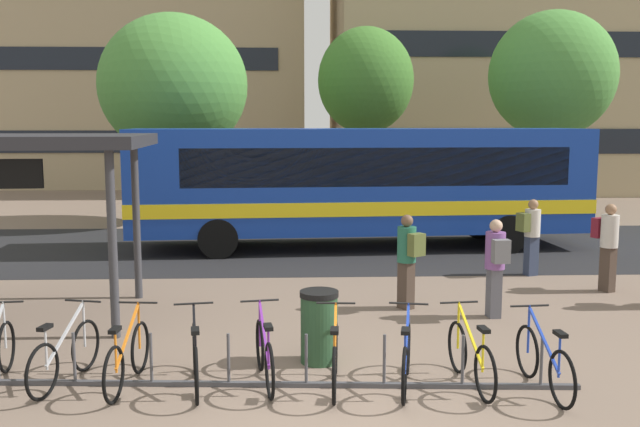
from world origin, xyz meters
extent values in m
plane|color=#7A6656|center=(0.00, 0.00, 0.00)|extent=(200.00, 200.00, 0.00)
cube|color=#232326|center=(0.00, 10.60, 0.00)|extent=(80.00, 7.20, 0.01)
cube|color=#14389E|center=(1.16, 10.60, 1.85)|extent=(12.13, 3.25, 2.70)
cube|color=yellow|center=(1.16, 10.60, 1.20)|extent=(12.15, 3.27, 0.36)
cube|color=black|center=(-4.28, 10.27, 2.98)|extent=(1.13, 2.35, 0.40)
cube|color=black|center=(-4.81, 10.24, 2.12)|extent=(0.21, 2.19, 1.40)
cube|color=black|center=(1.53, 9.37, 2.25)|extent=(9.83, 0.64, 0.97)
cube|color=black|center=(1.38, 11.86, 2.25)|extent=(9.83, 0.64, 0.97)
cylinder|color=black|center=(-2.49, 9.22, 0.50)|extent=(1.02, 0.36, 1.00)
cylinder|color=black|center=(-2.62, 11.53, 0.50)|extent=(1.02, 0.36, 1.00)
cylinder|color=black|center=(4.94, 9.66, 0.50)|extent=(1.02, 0.36, 1.00)
cylinder|color=black|center=(4.80, 11.97, 0.50)|extent=(1.02, 0.36, 1.00)
cube|color=#47474C|center=(-0.96, 0.74, 0.03)|extent=(7.96, 0.56, 0.06)
cylinder|color=#47474C|center=(-3.45, 0.89, 0.35)|extent=(0.04, 0.04, 0.70)
cylinder|color=#47474C|center=(-2.45, 0.83, 0.35)|extent=(0.04, 0.04, 0.70)
cylinder|color=#47474C|center=(-1.46, 0.77, 0.35)|extent=(0.04, 0.04, 0.70)
cylinder|color=#47474C|center=(-0.46, 0.71, 0.35)|extent=(0.04, 0.04, 0.70)
cylinder|color=#47474C|center=(0.53, 0.65, 0.35)|extent=(0.04, 0.04, 0.70)
cylinder|color=#47474C|center=(1.53, 0.59, 0.35)|extent=(0.04, 0.04, 0.70)
cylinder|color=#47474C|center=(2.52, 0.53, 0.35)|extent=(0.04, 0.04, 0.70)
torus|color=black|center=(-4.51, 1.40, 0.35)|extent=(0.11, 0.70, 0.70)
cylinder|color=#B7BABF|center=(-4.51, 1.38, 0.67)|extent=(0.03, 0.03, 0.65)
cylinder|color=black|center=(-4.51, 1.38, 0.98)|extent=(0.52, 0.08, 0.03)
torus|color=black|center=(-3.46, 1.42, 0.35)|extent=(0.20, 0.70, 0.70)
torus|color=black|center=(-3.69, 0.43, 0.35)|extent=(0.20, 0.70, 0.70)
cube|color=#B7BABF|center=(-3.57, 0.94, 0.67)|extent=(0.24, 0.90, 0.58)
cylinder|color=#B7BABF|center=(-3.66, 0.52, 0.62)|extent=(0.04, 0.04, 0.55)
cube|color=black|center=(-3.66, 0.52, 0.88)|extent=(0.15, 0.24, 0.05)
cylinder|color=#B7BABF|center=(-3.46, 1.40, 0.67)|extent=(0.04, 0.04, 0.65)
cylinder|color=black|center=(-3.46, 1.40, 0.98)|extent=(0.51, 0.14, 0.03)
torus|color=black|center=(-2.70, 1.31, 0.35)|extent=(0.11, 0.71, 0.70)
torus|color=black|center=(-2.79, 0.29, 0.35)|extent=(0.11, 0.71, 0.70)
cube|color=orange|center=(-2.74, 0.82, 0.67)|extent=(0.12, 0.92, 0.58)
cylinder|color=orange|center=(-2.78, 0.39, 0.62)|extent=(0.03, 0.03, 0.55)
cube|color=black|center=(-2.78, 0.39, 0.88)|extent=(0.12, 0.23, 0.05)
cylinder|color=orange|center=(-2.70, 1.29, 0.67)|extent=(0.03, 0.03, 0.65)
cylinder|color=black|center=(-2.70, 1.29, 0.98)|extent=(0.52, 0.08, 0.03)
torus|color=black|center=(-1.95, 1.23, 0.35)|extent=(0.15, 0.70, 0.70)
torus|color=black|center=(-1.79, 0.22, 0.35)|extent=(0.15, 0.70, 0.70)
cube|color=black|center=(-1.88, 0.74, 0.67)|extent=(0.18, 0.91, 0.58)
cylinder|color=black|center=(-1.81, 0.32, 0.62)|extent=(0.03, 0.03, 0.55)
cube|color=black|center=(-1.81, 0.32, 0.88)|extent=(0.13, 0.23, 0.05)
cylinder|color=black|center=(-1.95, 1.21, 0.67)|extent=(0.04, 0.04, 0.65)
cylinder|color=black|center=(-1.95, 1.21, 0.98)|extent=(0.52, 0.11, 0.03)
torus|color=black|center=(-1.08, 1.35, 0.35)|extent=(0.16, 0.70, 0.70)
torus|color=black|center=(-0.92, 0.34, 0.35)|extent=(0.16, 0.70, 0.70)
cube|color=#702893|center=(-1.00, 0.86, 0.67)|extent=(0.18, 0.91, 0.58)
cylinder|color=#702893|center=(-0.93, 0.44, 0.62)|extent=(0.03, 0.03, 0.55)
cube|color=black|center=(-0.93, 0.44, 0.88)|extent=(0.13, 0.23, 0.05)
cylinder|color=#702893|center=(-1.08, 1.33, 0.67)|extent=(0.04, 0.04, 0.65)
cylinder|color=black|center=(-1.08, 1.33, 0.98)|extent=(0.52, 0.11, 0.03)
torus|color=black|center=(-0.06, 1.18, 0.35)|extent=(0.10, 0.71, 0.70)
torus|color=black|center=(-0.14, 0.16, 0.35)|extent=(0.10, 0.71, 0.70)
cube|color=orange|center=(-0.10, 0.69, 0.67)|extent=(0.10, 0.92, 0.58)
cylinder|color=orange|center=(-0.13, 0.26, 0.62)|extent=(0.03, 0.03, 0.55)
cube|color=black|center=(-0.13, 0.26, 0.88)|extent=(0.12, 0.23, 0.05)
cylinder|color=orange|center=(-0.06, 1.16, 0.67)|extent=(0.03, 0.03, 0.65)
cylinder|color=black|center=(-0.06, 1.16, 0.98)|extent=(0.52, 0.07, 0.03)
torus|color=black|center=(0.91, 1.12, 0.35)|extent=(0.19, 0.70, 0.70)
torus|color=black|center=(0.70, 0.12, 0.35)|extent=(0.19, 0.70, 0.70)
cube|color=#1E3DB2|center=(0.81, 0.64, 0.67)|extent=(0.22, 0.91, 0.58)
cylinder|color=#1E3DB2|center=(0.72, 0.22, 0.62)|extent=(0.04, 0.04, 0.55)
cube|color=black|center=(0.72, 0.22, 0.88)|extent=(0.14, 0.24, 0.05)
cylinder|color=#1E3DB2|center=(0.91, 1.10, 0.67)|extent=(0.04, 0.04, 0.65)
cylinder|color=black|center=(0.91, 1.10, 0.98)|extent=(0.51, 0.13, 0.03)
torus|color=black|center=(1.59, 1.15, 0.35)|extent=(0.11, 0.70, 0.70)
torus|color=black|center=(1.69, 0.14, 0.35)|extent=(0.11, 0.70, 0.70)
cube|color=yellow|center=(1.64, 0.67, 0.67)|extent=(0.12, 0.92, 0.58)
cylinder|color=yellow|center=(1.68, 0.24, 0.62)|extent=(0.03, 0.03, 0.55)
cube|color=black|center=(1.68, 0.24, 0.88)|extent=(0.12, 0.23, 0.05)
cylinder|color=yellow|center=(1.59, 1.13, 0.67)|extent=(0.03, 0.03, 0.65)
cylinder|color=black|center=(1.59, 1.13, 0.98)|extent=(0.52, 0.08, 0.03)
torus|color=black|center=(2.48, 0.94, 0.35)|extent=(0.09, 0.71, 0.70)
torus|color=black|center=(2.55, -0.08, 0.35)|extent=(0.09, 0.71, 0.70)
cube|color=#1E3DB2|center=(2.51, 0.45, 0.67)|extent=(0.10, 0.92, 0.58)
cylinder|color=#1E3DB2|center=(2.54, 0.02, 0.62)|extent=(0.03, 0.03, 0.55)
cube|color=black|center=(2.54, 0.02, 0.88)|extent=(0.12, 0.23, 0.05)
cylinder|color=#1E3DB2|center=(2.48, 0.92, 0.67)|extent=(0.03, 0.03, 0.65)
cylinder|color=black|center=(2.48, 0.92, 0.98)|extent=(0.52, 0.07, 0.03)
cylinder|color=#38383D|center=(-3.42, 2.88, 1.48)|extent=(0.15, 0.15, 2.96)
cylinder|color=#38383D|center=(-3.61, 5.38, 1.48)|extent=(0.15, 0.15, 2.96)
cube|color=#2D3851|center=(4.64, 7.03, 0.44)|extent=(0.31, 0.28, 0.87)
cylinder|color=beige|center=(4.64, 7.03, 1.17)|extent=(0.44, 0.44, 0.60)
sphere|color=#936B4C|center=(4.64, 7.03, 1.58)|extent=(0.22, 0.22, 0.22)
cube|color=#56602D|center=(4.40, 6.94, 1.20)|extent=(0.27, 0.33, 0.40)
cube|color=#565660|center=(2.85, 3.78, 0.43)|extent=(0.22, 0.28, 0.86)
cylinder|color=#7F4C93|center=(2.85, 3.78, 1.18)|extent=(0.37, 0.37, 0.64)
sphere|color=tan|center=(2.85, 3.78, 1.61)|extent=(0.22, 0.22, 0.22)
cube|color=slate|center=(2.88, 3.52, 1.21)|extent=(0.29, 0.20, 0.40)
cube|color=#47382D|center=(1.42, 4.40, 0.43)|extent=(0.31, 0.33, 0.86)
cylinder|color=#23664C|center=(1.42, 4.40, 1.19)|extent=(0.47, 0.47, 0.64)
sphere|color=brown|center=(1.42, 4.40, 1.62)|extent=(0.22, 0.22, 0.22)
cube|color=#56602D|center=(1.56, 4.18, 1.22)|extent=(0.33, 0.30, 0.40)
cube|color=#47382D|center=(5.66, 5.51, 0.45)|extent=(0.29, 0.32, 0.90)
cylinder|color=beige|center=(5.66, 5.51, 1.23)|extent=(0.45, 0.45, 0.65)
sphere|color=#936B4C|center=(5.66, 5.51, 1.66)|extent=(0.22, 0.22, 0.22)
cube|color=maroon|center=(5.55, 5.75, 1.26)|extent=(0.33, 0.28, 0.40)
cylinder|color=#284C2D|center=(-0.26, 1.63, 0.47)|extent=(0.52, 0.52, 0.95)
cylinder|color=black|center=(-0.26, 1.63, 0.99)|extent=(0.55, 0.55, 0.08)
cylinder|color=brown|center=(8.43, 16.35, 1.56)|extent=(0.32, 0.32, 3.13)
ellipsoid|color=#4C8E3D|center=(8.43, 16.35, 5.00)|extent=(4.35, 4.35, 4.41)
cylinder|color=brown|center=(-4.50, 15.22, 1.30)|extent=(0.32, 0.32, 2.59)
ellipsoid|color=#4C8E3D|center=(-4.50, 15.22, 4.56)|extent=(4.81, 4.81, 4.62)
cylinder|color=brown|center=(2.06, 17.79, 1.62)|extent=(0.32, 0.32, 3.25)
ellipsoid|color=#427A2D|center=(2.06, 17.79, 4.89)|extent=(3.50, 3.50, 3.86)
cube|color=tan|center=(-10.72, 32.94, 8.04)|extent=(21.37, 12.11, 16.08)
cube|color=black|center=(-10.72, 26.86, 2.41)|extent=(18.81, 0.06, 1.10)
cube|color=black|center=(-10.72, 26.86, 6.43)|extent=(18.81, 0.06, 1.10)
cube|color=tan|center=(13.71, 28.26, 8.41)|extent=(24.19, 11.48, 16.82)
cube|color=black|center=(13.71, 22.49, 2.52)|extent=(21.29, 0.06, 1.10)
cube|color=black|center=(13.71, 22.49, 6.73)|extent=(21.29, 0.06, 1.10)
camera|label=1|loc=(-0.62, -7.79, 3.37)|focal=38.81mm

